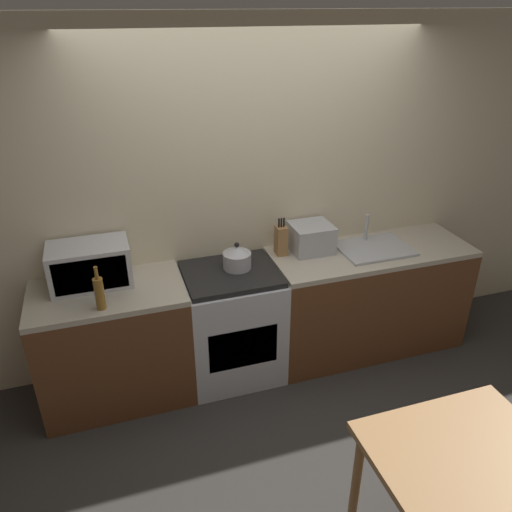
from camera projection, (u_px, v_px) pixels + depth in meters
ground_plane at (295, 417)px, 3.56m from camera, size 16.00×16.00×0.00m
wall_back at (253, 199)px, 3.79m from camera, size 10.00×0.06×2.60m
counter_left_run at (115, 344)px, 3.58m from camera, size 1.04×0.62×0.90m
counter_right_run at (366, 298)px, 4.13m from camera, size 1.60×0.62×0.90m
stove_range at (232, 323)px, 3.81m from camera, size 0.71×0.62×0.90m
kettle at (237, 257)px, 3.62m from camera, size 0.21×0.21×0.21m
microwave at (90, 265)px, 3.39m from camera, size 0.54×0.32×0.30m
bottle at (99, 293)px, 3.13m from camera, size 0.06×0.06×0.30m
knife_block at (281, 240)px, 3.81m from camera, size 0.08×0.10×0.30m
toaster_oven at (311, 238)px, 3.87m from camera, size 0.31×0.29×0.22m
sink_basin at (374, 248)px, 3.93m from camera, size 0.55×0.42×0.24m
dining_table at (459, 467)px, 2.39m from camera, size 0.88×0.66×0.77m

